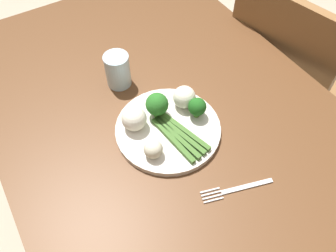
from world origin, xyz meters
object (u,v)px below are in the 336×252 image
dining_table (170,142)px  water_glass (118,70)px  plate (168,129)px  cauliflower_near_fork (134,119)px  chair (282,77)px  cauliflower_edge (184,97)px  cauliflower_mid (153,149)px  asparagus_bundle (179,136)px  broccoli_front_left (157,105)px  fork (236,189)px  broccoli_back (197,107)px

dining_table → water_glass: (0.18, 0.05, 0.15)m
plate → cauliflower_near_fork: (0.04, 0.07, 0.04)m
dining_table → plate: 0.12m
chair → water_glass: chair is taller
cauliflower_edge → cauliflower_mid: (-0.09, 0.14, -0.01)m
chair → asparagus_bundle: bearing=94.2°
chair → broccoli_front_left: chair is taller
cauliflower_edge → fork: bearing=173.5°
broccoli_back → cauliflower_near_fork: bearing=71.3°
chair → plate: (-0.13, 0.58, 0.23)m
dining_table → fork: size_ratio=7.90×
broccoli_back → cauliflower_edge: size_ratio=0.97×
chair → broccoli_back: 0.59m
plate → cauliflower_edge: size_ratio=4.50×
broccoli_back → fork: size_ratio=0.34×
cauliflower_mid → water_glass: size_ratio=0.47×
broccoli_front_left → cauliflower_near_fork: bearing=92.0°
chair → water_glass: (0.08, 0.61, 0.27)m
broccoli_front_left → water_glass: size_ratio=0.73×
broccoli_back → water_glass: 0.24m
cauliflower_near_fork → fork: 0.29m
dining_table → chair: 0.58m
plate → cauliflower_near_fork: 0.09m
dining_table → broccoli_front_left: size_ratio=18.67×
cauliflower_edge → fork: size_ratio=0.35×
asparagus_bundle → fork: bearing=1.1°
broccoli_front_left → cauliflower_near_fork: broccoli_front_left is taller
cauliflower_edge → broccoli_back: bearing=-170.9°
broccoli_back → plate: bearing=86.3°
cauliflower_edge → water_glass: size_ratio=0.61×
fork → water_glass: water_glass is taller
broccoli_front_left → fork: 0.27m
chair → water_glass: 0.67m
plate → cauliflower_near_fork: bearing=56.3°
broccoli_back → dining_table: bearing=58.1°
cauliflower_near_fork → cauliflower_edge: bearing=-91.6°
chair → plate: 0.64m
cauliflower_near_fork → cauliflower_mid: bearing=178.8°
chair → broccoli_front_left: bearing=85.9°
chair → plate: size_ratio=3.37×
dining_table → broccoli_back: broccoli_back is taller
cauliflower_near_fork → cauliflower_mid: (-0.09, 0.00, -0.01)m
cauliflower_edge → plate: bearing=119.3°
broccoli_back → cauliflower_mid: size_ratio=1.25×
dining_table → fork: (-0.24, -0.02, 0.11)m
plate → fork: 0.22m
plate → broccoli_front_left: (0.05, 0.00, 0.05)m
fork → water_glass: bearing=-63.9°
dining_table → asparagus_bundle: asparagus_bundle is taller
chair → asparagus_bundle: 0.65m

